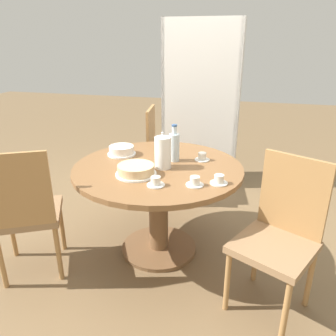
# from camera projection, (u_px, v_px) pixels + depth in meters

# --- Properties ---
(ground_plane) EXTENTS (14.00, 14.00, 0.00)m
(ground_plane) POSITION_uv_depth(u_px,v_px,m) (159.00, 249.00, 2.62)
(ground_plane) COLOR brown
(dining_table) EXTENTS (1.22, 1.22, 0.71)m
(dining_table) POSITION_uv_depth(u_px,v_px,m) (158.00, 187.00, 2.42)
(dining_table) COLOR brown
(dining_table) RESTS_ON ground_plane
(chair_a) EXTENTS (0.48, 0.48, 0.95)m
(chair_a) POSITION_uv_depth(u_px,v_px,m) (164.00, 153.00, 3.29)
(chair_a) COLOR #A87A47
(chair_a) RESTS_ON ground_plane
(chair_b) EXTENTS (0.57, 0.57, 0.95)m
(chair_b) POSITION_uv_depth(u_px,v_px,m) (26.00, 211.00, 2.17)
(chair_b) COLOR #A87A47
(chair_b) RESTS_ON ground_plane
(chair_c) EXTENTS (0.57, 0.57, 0.95)m
(chair_c) POSITION_uv_depth(u_px,v_px,m) (280.00, 234.00, 1.92)
(chair_c) COLOR #A87A47
(chair_c) RESTS_ON ground_plane
(bookshelf) EXTENTS (0.82, 0.28, 1.77)m
(bookshelf) POSITION_uv_depth(u_px,v_px,m) (201.00, 108.00, 3.57)
(bookshelf) COLOR silver
(bookshelf) RESTS_ON ground_plane
(coffee_pot) EXTENTS (0.12, 0.12, 0.26)m
(coffee_pot) POSITION_uv_depth(u_px,v_px,m) (163.00, 151.00, 2.28)
(coffee_pot) COLOR white
(coffee_pot) RESTS_ON dining_table
(water_bottle) EXTENTS (0.08, 0.08, 0.28)m
(water_bottle) POSITION_uv_depth(u_px,v_px,m) (174.00, 146.00, 2.42)
(water_bottle) COLOR silver
(water_bottle) RESTS_ON dining_table
(cake_main) EXTENTS (0.28, 0.28, 0.07)m
(cake_main) POSITION_uv_depth(u_px,v_px,m) (136.00, 170.00, 2.19)
(cake_main) COLOR white
(cake_main) RESTS_ON dining_table
(cake_second) EXTENTS (0.22, 0.22, 0.07)m
(cake_second) POSITION_uv_depth(u_px,v_px,m) (122.00, 151.00, 2.57)
(cake_second) COLOR white
(cake_second) RESTS_ON dining_table
(cup_a) EXTENTS (0.11, 0.11, 0.06)m
(cup_a) POSITION_uv_depth(u_px,v_px,m) (202.00, 157.00, 2.46)
(cup_a) COLOR silver
(cup_a) RESTS_ON dining_table
(cup_b) EXTENTS (0.11, 0.11, 0.06)m
(cup_b) POSITION_uv_depth(u_px,v_px,m) (195.00, 182.00, 2.03)
(cup_b) COLOR silver
(cup_b) RESTS_ON dining_table
(cup_c) EXTENTS (0.11, 0.11, 0.06)m
(cup_c) POSITION_uv_depth(u_px,v_px,m) (219.00, 180.00, 2.06)
(cup_c) COLOR silver
(cup_c) RESTS_ON dining_table
(cup_d) EXTENTS (0.11, 0.11, 0.06)m
(cup_d) POSITION_uv_depth(u_px,v_px,m) (156.00, 182.00, 2.03)
(cup_d) COLOR silver
(cup_d) RESTS_ON dining_table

